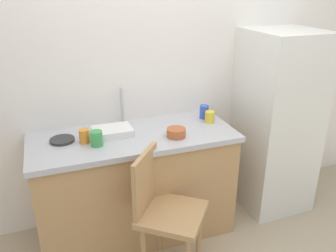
{
  "coord_description": "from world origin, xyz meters",
  "views": [
    {
      "loc": [
        -0.92,
        -1.61,
        1.88
      ],
      "look_at": [
        -0.12,
        0.6,
        0.9
      ],
      "focal_mm": 37.28,
      "sensor_mm": 36.0,
      "label": 1
    }
  ],
  "objects_px": {
    "cup_orange": "(84,136)",
    "cup_blue": "(204,112)",
    "dish_tray": "(112,131)",
    "cup_yellow": "(210,117)",
    "cup_green": "(96,138)",
    "refrigerator": "(276,122)",
    "terracotta_bowl": "(176,133)",
    "hotplate": "(62,140)",
    "chair": "(164,209)"
  },
  "relations": [
    {
      "from": "chair",
      "to": "dish_tray",
      "type": "height_order",
      "value": "dish_tray"
    },
    {
      "from": "refrigerator",
      "to": "cup_yellow",
      "type": "bearing_deg",
      "value": 178.17
    },
    {
      "from": "dish_tray",
      "to": "hotplate",
      "type": "xyz_separation_m",
      "value": [
        -0.35,
        0.0,
        -0.02
      ]
    },
    {
      "from": "cup_yellow",
      "to": "dish_tray",
      "type": "bearing_deg",
      "value": 178.25
    },
    {
      "from": "cup_blue",
      "to": "cup_orange",
      "type": "bearing_deg",
      "value": -171.73
    },
    {
      "from": "dish_tray",
      "to": "terracotta_bowl",
      "type": "distance_m",
      "value": 0.46
    },
    {
      "from": "dish_tray",
      "to": "hotplate",
      "type": "height_order",
      "value": "dish_tray"
    },
    {
      "from": "terracotta_bowl",
      "to": "refrigerator",
      "type": "bearing_deg",
      "value": 8.73
    },
    {
      "from": "terracotta_bowl",
      "to": "cup_orange",
      "type": "xyz_separation_m",
      "value": [
        -0.63,
        0.12,
        0.02
      ]
    },
    {
      "from": "hotplate",
      "to": "dish_tray",
      "type": "bearing_deg",
      "value": -0.6
    },
    {
      "from": "chair",
      "to": "cup_orange",
      "type": "xyz_separation_m",
      "value": [
        -0.42,
        0.45,
        0.4
      ]
    },
    {
      "from": "hotplate",
      "to": "cup_blue",
      "type": "relative_size",
      "value": 1.58
    },
    {
      "from": "cup_yellow",
      "to": "cup_green",
      "type": "bearing_deg",
      "value": -172.39
    },
    {
      "from": "refrigerator",
      "to": "cup_orange",
      "type": "bearing_deg",
      "value": -179.05
    },
    {
      "from": "chair",
      "to": "terracotta_bowl",
      "type": "bearing_deg",
      "value": 5.39
    },
    {
      "from": "refrigerator",
      "to": "cup_yellow",
      "type": "xyz_separation_m",
      "value": [
        -0.62,
        0.02,
        0.13
      ]
    },
    {
      "from": "terracotta_bowl",
      "to": "cup_green",
      "type": "bearing_deg",
      "value": 175.03
    },
    {
      "from": "hotplate",
      "to": "cup_orange",
      "type": "bearing_deg",
      "value": -26.81
    },
    {
      "from": "refrigerator",
      "to": "dish_tray",
      "type": "height_order",
      "value": "refrigerator"
    },
    {
      "from": "chair",
      "to": "dish_tray",
      "type": "relative_size",
      "value": 3.18
    },
    {
      "from": "terracotta_bowl",
      "to": "cup_blue",
      "type": "bearing_deg",
      "value": 37.55
    },
    {
      "from": "dish_tray",
      "to": "cup_yellow",
      "type": "distance_m",
      "value": 0.77
    },
    {
      "from": "refrigerator",
      "to": "hotplate",
      "type": "bearing_deg",
      "value": 178.45
    },
    {
      "from": "cup_orange",
      "to": "cup_blue",
      "type": "bearing_deg",
      "value": 8.27
    },
    {
      "from": "chair",
      "to": "cup_green",
      "type": "relative_size",
      "value": 8.47
    },
    {
      "from": "refrigerator",
      "to": "terracotta_bowl",
      "type": "bearing_deg",
      "value": -171.27
    },
    {
      "from": "terracotta_bowl",
      "to": "cup_blue",
      "type": "relative_size",
      "value": 1.27
    },
    {
      "from": "hotplate",
      "to": "cup_green",
      "type": "height_order",
      "value": "cup_green"
    },
    {
      "from": "cup_yellow",
      "to": "cup_green",
      "type": "relative_size",
      "value": 0.84
    },
    {
      "from": "chair",
      "to": "hotplate",
      "type": "bearing_deg",
      "value": 85.69
    },
    {
      "from": "cup_green",
      "to": "chair",
      "type": "bearing_deg",
      "value": -47.09
    },
    {
      "from": "chair",
      "to": "cup_green",
      "type": "xyz_separation_m",
      "value": [
        -0.35,
        0.37,
        0.4
      ]
    },
    {
      "from": "cup_yellow",
      "to": "cup_blue",
      "type": "height_order",
      "value": "cup_blue"
    },
    {
      "from": "dish_tray",
      "to": "cup_green",
      "type": "distance_m",
      "value": 0.2
    },
    {
      "from": "dish_tray",
      "to": "cup_orange",
      "type": "height_order",
      "value": "cup_orange"
    },
    {
      "from": "cup_green",
      "to": "cup_blue",
      "type": "distance_m",
      "value": 0.93
    },
    {
      "from": "refrigerator",
      "to": "cup_green",
      "type": "relative_size",
      "value": 14.6
    },
    {
      "from": "dish_tray",
      "to": "cup_blue",
      "type": "distance_m",
      "value": 0.77
    },
    {
      "from": "refrigerator",
      "to": "hotplate",
      "type": "xyz_separation_m",
      "value": [
        -1.75,
        0.05,
        0.09
      ]
    },
    {
      "from": "terracotta_bowl",
      "to": "hotplate",
      "type": "xyz_separation_m",
      "value": [
        -0.77,
        0.2,
        -0.02
      ]
    },
    {
      "from": "dish_tray",
      "to": "refrigerator",
      "type": "bearing_deg",
      "value": -1.78
    },
    {
      "from": "cup_yellow",
      "to": "cup_green",
      "type": "height_order",
      "value": "cup_green"
    },
    {
      "from": "cup_yellow",
      "to": "cup_orange",
      "type": "distance_m",
      "value": 0.98
    },
    {
      "from": "cup_blue",
      "to": "terracotta_bowl",
      "type": "bearing_deg",
      "value": -142.45
    },
    {
      "from": "cup_green",
      "to": "refrigerator",
      "type": "bearing_deg",
      "value": 3.78
    },
    {
      "from": "hotplate",
      "to": "cup_yellow",
      "type": "height_order",
      "value": "cup_yellow"
    },
    {
      "from": "chair",
      "to": "cup_blue",
      "type": "height_order",
      "value": "cup_blue"
    },
    {
      "from": "terracotta_bowl",
      "to": "cup_orange",
      "type": "relative_size",
      "value": 1.4
    },
    {
      "from": "refrigerator",
      "to": "cup_blue",
      "type": "bearing_deg",
      "value": 169.67
    },
    {
      "from": "cup_green",
      "to": "cup_orange",
      "type": "height_order",
      "value": "cup_green"
    }
  ]
}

